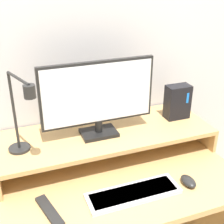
% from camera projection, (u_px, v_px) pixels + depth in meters
% --- Properties ---
extents(wall_back, '(6.00, 0.05, 2.50)m').
position_uv_depth(wall_back, '(90.00, 50.00, 1.60)').
color(wall_back, silver).
rests_on(wall_back, ground_plane).
extents(desk, '(1.08, 0.73, 0.77)m').
position_uv_depth(desk, '(118.00, 209.00, 1.58)').
color(desk, tan).
rests_on(desk, ground_plane).
extents(monitor_shelf, '(1.08, 0.39, 0.13)m').
position_uv_depth(monitor_shelf, '(106.00, 135.00, 1.57)').
color(monitor_shelf, tan).
rests_on(monitor_shelf, desk).
extents(monitor, '(0.55, 0.12, 0.37)m').
position_uv_depth(monitor, '(98.00, 96.00, 1.45)').
color(monitor, black).
rests_on(monitor, monitor_shelf).
extents(desk_lamp, '(0.13, 0.25, 0.37)m').
position_uv_depth(desk_lamp, '(21.00, 118.00, 1.28)').
color(desk_lamp, black).
rests_on(desk_lamp, monitor_shelf).
extents(router_dock, '(0.13, 0.08, 0.19)m').
position_uv_depth(router_dock, '(177.00, 102.00, 1.67)').
color(router_dock, black).
rests_on(router_dock, monitor_shelf).
extents(keyboard, '(0.40, 0.13, 0.02)m').
position_uv_depth(keyboard, '(133.00, 193.00, 1.32)').
color(keyboard, silver).
rests_on(keyboard, desk).
extents(mouse, '(0.05, 0.09, 0.03)m').
position_uv_depth(mouse, '(188.00, 181.00, 1.38)').
color(mouse, black).
rests_on(mouse, desk).
extents(remote_control, '(0.09, 0.20, 0.02)m').
position_uv_depth(remote_control, '(49.00, 211.00, 1.23)').
color(remote_control, black).
rests_on(remote_control, desk).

